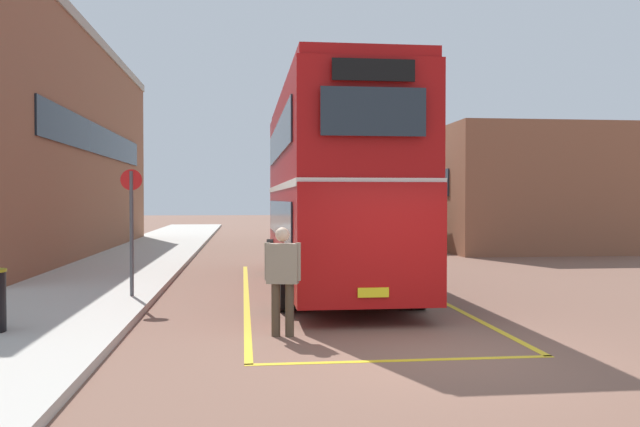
# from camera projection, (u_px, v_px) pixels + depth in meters

# --- Properties ---
(ground_plane) EXTENTS (135.60, 135.60, 0.00)m
(ground_plane) POSITION_uv_depth(u_px,v_px,m) (320.00, 261.00, 23.46)
(ground_plane) COLOR brown
(sidewalk_left) EXTENTS (4.00, 57.60, 0.14)m
(sidewalk_left) POSITION_uv_depth(u_px,v_px,m) (141.00, 255.00, 25.12)
(sidewalk_left) COLOR #B2ADA3
(sidewalk_left) RESTS_ON ground
(brick_building_left) EXTENTS (6.45, 21.64, 8.36)m
(brick_building_left) POSITION_uv_depth(u_px,v_px,m) (15.00, 146.00, 25.29)
(brick_building_left) COLOR brown
(brick_building_left) RESTS_ON ground
(depot_building_right) EXTENTS (7.34, 16.19, 5.17)m
(depot_building_right) POSITION_uv_depth(u_px,v_px,m) (483.00, 191.00, 33.13)
(depot_building_right) COLOR brown
(depot_building_right) RESTS_ON ground
(double_decker_bus) EXTENTS (2.89, 10.85, 4.75)m
(double_decker_bus) POSITION_uv_depth(u_px,v_px,m) (330.00, 185.00, 16.30)
(double_decker_bus) COLOR black
(double_decker_bus) RESTS_ON ground
(single_deck_bus) EXTENTS (2.94, 8.28, 3.02)m
(single_deck_bus) POSITION_uv_depth(u_px,v_px,m) (375.00, 210.00, 31.72)
(single_deck_bus) COLOR black
(single_deck_bus) RESTS_ON ground
(pedestrian_boarding) EXTENTS (0.57, 0.33, 1.72)m
(pedestrian_boarding) POSITION_uv_depth(u_px,v_px,m) (283.00, 273.00, 10.50)
(pedestrian_boarding) COLOR #473828
(pedestrian_boarding) RESTS_ON ground
(bus_stop_sign) EXTENTS (0.44, 0.09, 2.65)m
(bus_stop_sign) POSITION_uv_depth(u_px,v_px,m) (132.00, 220.00, 13.94)
(bus_stop_sign) COLOR #4C4C51
(bus_stop_sign) RESTS_ON sidewalk_left
(bay_marking_yellow) EXTENTS (4.27, 12.84, 0.01)m
(bay_marking_yellow) POSITION_uv_depth(u_px,v_px,m) (342.00, 299.00, 14.38)
(bay_marking_yellow) COLOR gold
(bay_marking_yellow) RESTS_ON ground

